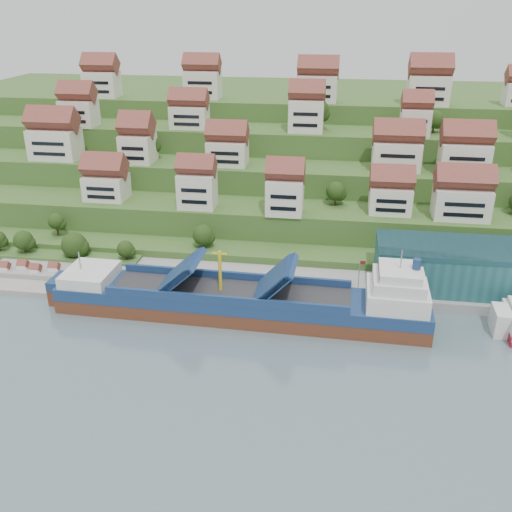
# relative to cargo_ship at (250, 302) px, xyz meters

# --- Properties ---
(ground) EXTENTS (300.00, 300.00, 0.00)m
(ground) POSITION_rel_cargo_ship_xyz_m (4.68, -0.54, -3.31)
(ground) COLOR slate
(ground) RESTS_ON ground
(quay) EXTENTS (180.00, 14.00, 2.20)m
(quay) POSITION_rel_cargo_ship_xyz_m (24.68, 14.46, -2.21)
(quay) COLOR gray
(quay) RESTS_ON ground
(pebble_beach) EXTENTS (45.00, 20.00, 1.00)m
(pebble_beach) POSITION_rel_cargo_ship_xyz_m (-53.32, 11.46, -2.81)
(pebble_beach) COLOR gray
(pebble_beach) RESTS_ON ground
(hillside) EXTENTS (260.00, 128.00, 31.00)m
(hillside) POSITION_rel_cargo_ship_xyz_m (4.68, 103.01, 7.35)
(hillside) COLOR #2D4C1E
(hillside) RESTS_ON ground
(hillside_village) EXTENTS (159.69, 62.78, 29.10)m
(hillside_village) POSITION_rel_cargo_ship_xyz_m (8.27, 60.97, 21.53)
(hillside_village) COLOR silver
(hillside_village) RESTS_ON ground
(hillside_trees) EXTENTS (142.94, 62.33, 31.84)m
(hillside_trees) POSITION_rel_cargo_ship_xyz_m (-4.87, 45.38, 13.75)
(hillside_trees) COLOR #274115
(hillside_trees) RESTS_ON ground
(flagpole) EXTENTS (1.28, 0.16, 8.00)m
(flagpole) POSITION_rel_cargo_ship_xyz_m (22.79, 9.46, 3.57)
(flagpole) COLOR gray
(flagpole) RESTS_ON quay
(beach_huts) EXTENTS (14.40, 3.70, 2.20)m
(beach_huts) POSITION_rel_cargo_ship_xyz_m (-55.32, 10.21, -1.21)
(beach_huts) COLOR white
(beach_huts) RESTS_ON pebble_beach
(cargo_ship) EXTENTS (78.70, 14.00, 17.40)m
(cargo_ship) POSITION_rel_cargo_ship_xyz_m (0.00, 0.00, 0.00)
(cargo_ship) COLOR #552C1A
(cargo_ship) RESTS_ON ground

